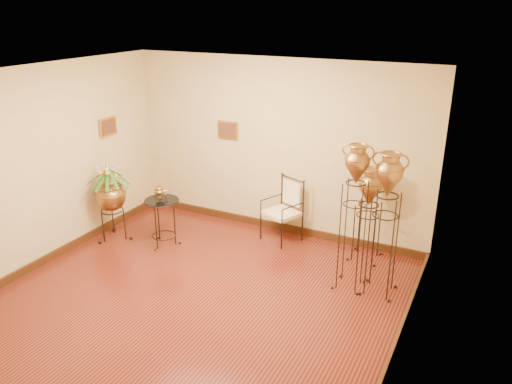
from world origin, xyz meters
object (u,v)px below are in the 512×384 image
at_px(side_table, 163,221).
at_px(amphora_tall, 353,217).
at_px(armchair, 282,211).
at_px(amphora_mid, 384,224).
at_px(planter_urn, 110,193).

bearing_deg(side_table, amphora_tall, 2.04).
relative_size(amphora_tall, armchair, 1.98).
distance_m(amphora_tall, amphora_mid, 0.39).
bearing_deg(amphora_tall, armchair, 147.60).
bearing_deg(amphora_mid, armchair, 154.74).
xyz_separation_m(amphora_tall, side_table, (-2.94, -0.10, -0.62)).
height_order(planter_urn, armchair, planter_urn).
xyz_separation_m(amphora_mid, planter_urn, (-4.18, -0.31, -0.19)).
height_order(amphora_tall, armchair, amphora_tall).
distance_m(amphora_mid, planter_urn, 4.19).
bearing_deg(side_table, amphora_mid, 2.48).
height_order(amphora_mid, side_table, amphora_mid).
bearing_deg(side_table, armchair, 31.73).
relative_size(amphora_tall, planter_urn, 1.43).
xyz_separation_m(amphora_tall, planter_urn, (-3.79, -0.27, -0.23)).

